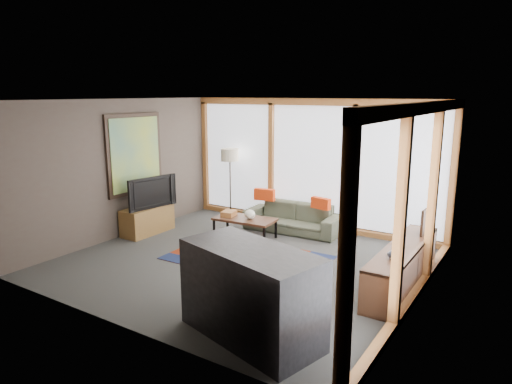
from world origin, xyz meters
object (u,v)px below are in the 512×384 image
Objects in this scene: television at (150,192)px; bar_counter at (251,293)px; tv_console at (148,220)px; bookshelf at (402,266)px; sofa at (293,218)px; coffee_table at (245,228)px; floor_lamp at (230,183)px.

bar_counter is at bearing -110.46° from television.
tv_console is at bearing 165.49° from bar_counter.
bookshelf is 4.90m from tv_console.
television is (-2.28, -1.62, 0.56)m from sofa.
coffee_table is 1.08× the size of television.
sofa is at bearing 149.69° from bookshelf.
floor_lamp is at bearing 68.87° from tv_console.
bookshelf is 1.43× the size of bar_counter.
sofa is 2.86m from tv_console.
television is (-4.83, -0.13, 0.54)m from bookshelf.
sofa is 2.96m from bookshelf.
television reaches higher than coffee_table.
bar_counter reaches higher than tv_console.
sofa reaches higher than coffee_table.
bookshelf is at bearing -78.82° from television.
coffee_table is at bearing 23.82° from tv_console.
sofa is at bearing -44.89° from television.
bar_counter is (3.77, -2.19, -0.31)m from television.
television is at bearing 164.80° from bar_counter.
television is at bearing -147.87° from sofa.
bar_counter is at bearing -51.70° from floor_lamp.
coffee_table is at bearing -43.80° from floor_lamp.
bookshelf is at bearing 1.71° from tv_console.
television is at bearing -155.80° from coffee_table.
tv_console reaches higher than coffee_table.
tv_console is (-0.70, -1.81, -0.50)m from floor_lamp.
floor_lamp reaches higher than coffee_table.
bookshelf reaches higher than tv_console.
floor_lamp is at bearing -9.61° from television.
coffee_table is 3.19m from bookshelf.
sofa is at bearing -6.02° from floor_lamp.
floor_lamp is at bearing 170.66° from sofa.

